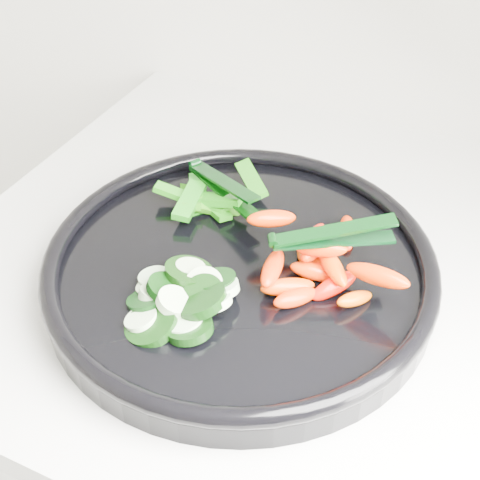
% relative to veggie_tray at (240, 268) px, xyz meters
% --- Properties ---
extents(veggie_tray, '(0.44, 0.44, 0.04)m').
position_rel_veggie_tray_xyz_m(veggie_tray, '(0.00, 0.00, 0.00)').
color(veggie_tray, black).
rests_on(veggie_tray, counter).
extents(cucumber_pile, '(0.11, 0.12, 0.04)m').
position_rel_veggie_tray_xyz_m(cucumber_pile, '(-0.03, -0.07, 0.01)').
color(cucumber_pile, black).
rests_on(cucumber_pile, veggie_tray).
extents(carrot_pile, '(0.17, 0.16, 0.06)m').
position_rel_veggie_tray_xyz_m(carrot_pile, '(0.07, 0.01, 0.02)').
color(carrot_pile, red).
rests_on(carrot_pile, veggie_tray).
extents(pepper_pile, '(0.11, 0.12, 0.04)m').
position_rel_veggie_tray_xyz_m(pepper_pile, '(-0.07, 0.07, 0.01)').
color(pepper_pile, '#256B0A').
rests_on(pepper_pile, veggie_tray).
extents(tong_carrot, '(0.11, 0.07, 0.02)m').
position_rel_veggie_tray_xyz_m(tong_carrot, '(0.08, 0.02, 0.05)').
color(tong_carrot, black).
rests_on(tong_carrot, carrot_pile).
extents(tong_pepper, '(0.11, 0.07, 0.02)m').
position_rel_veggie_tray_xyz_m(tong_pepper, '(-0.06, 0.08, 0.03)').
color(tong_pepper, black).
rests_on(tong_pepper, pepper_pile).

